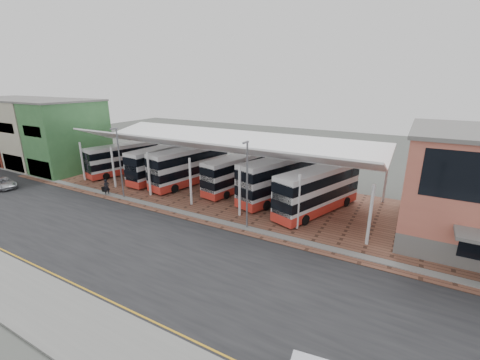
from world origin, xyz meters
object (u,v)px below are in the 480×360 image
(bus_0, at_px, (123,159))
(silver_car, at_px, (4,183))
(bus_4, at_px, (281,179))
(bus_5, at_px, (318,190))
(bus_3, at_px, (237,173))
(bus_1, at_px, (163,163))
(pedestrian, at_px, (107,187))
(bus_2, at_px, (190,166))

(bus_0, relative_size, silver_car, 2.34)
(bus_4, height_order, bus_5, bus_4)
(bus_3, height_order, bus_5, bus_5)
(bus_0, xyz_separation_m, bus_1, (6.87, 0.70, 0.12))
(bus_0, height_order, bus_1, bus_1)
(bus_0, distance_m, pedestrian, 9.40)
(bus_5, bearing_deg, bus_3, -171.10)
(silver_car, bearing_deg, bus_3, -52.87)
(bus_4, distance_m, silver_car, 34.48)
(bus_2, xyz_separation_m, bus_3, (6.53, 0.85, -0.25))
(bus_4, height_order, pedestrian, bus_4)
(bus_1, xyz_separation_m, silver_car, (-14.93, -12.68, -1.63))
(bus_1, relative_size, bus_2, 0.93)
(bus_0, relative_size, pedestrian, 5.56)
(bus_5, xyz_separation_m, silver_car, (-36.44, -11.74, -1.69))
(bus_5, bearing_deg, pedestrian, -143.17)
(bus_4, xyz_separation_m, silver_car, (-31.72, -13.39, -1.78))
(bus_3, distance_m, pedestrian, 15.37)
(bus_1, relative_size, pedestrian, 5.78)
(bus_3, bearing_deg, bus_1, -164.18)
(bus_4, relative_size, silver_car, 2.64)
(bus_1, xyz_separation_m, pedestrian, (-1.29, -8.17, -1.27))
(bus_0, xyz_separation_m, silver_car, (-8.05, -11.98, -1.51))
(bus_1, relative_size, silver_car, 2.44)
(bus_3, xyz_separation_m, pedestrian, (-12.30, -9.15, -1.14))
(bus_2, xyz_separation_m, bus_5, (17.03, -1.06, -0.06))
(pedestrian, bearing_deg, silver_car, 131.95)
(bus_1, bearing_deg, pedestrian, -96.44)
(bus_5, relative_size, pedestrian, 6.01)
(pedestrian, bearing_deg, bus_3, -29.69)
(bus_1, distance_m, silver_car, 19.65)
(bus_1, xyz_separation_m, bus_5, (21.51, -0.93, 0.06))
(bus_0, bearing_deg, bus_5, 13.46)
(bus_2, relative_size, bus_4, 0.99)
(bus_1, xyz_separation_m, bus_3, (11.01, 0.98, -0.12))
(bus_5, height_order, pedestrian, bus_5)
(bus_2, xyz_separation_m, pedestrian, (-5.77, -8.30, -1.39))
(bus_3, height_order, pedestrian, bus_3)
(silver_car, bearing_deg, bus_2, -47.22)
(silver_car, distance_m, pedestrian, 14.37)
(bus_1, distance_m, bus_5, 21.53)
(bus_1, relative_size, bus_3, 1.04)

